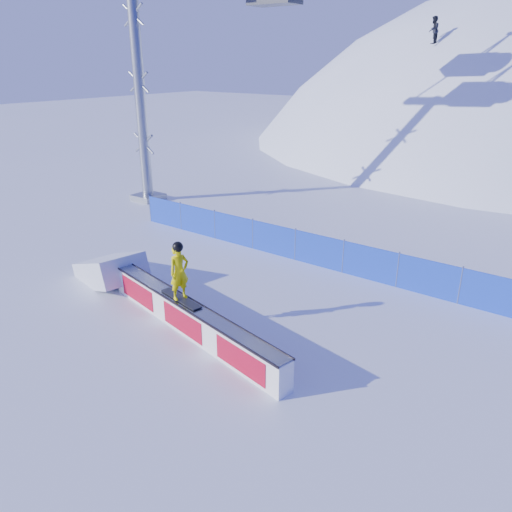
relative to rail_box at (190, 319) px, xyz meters
The scene contains 6 objects.
ground 3.00m from the rail_box, 37.19° to the left, with size 160.00×160.00×0.00m, color silver.
snow_hill 47.58m from the rail_box, 86.91° to the left, with size 64.00×64.00×64.00m.
safety_fence 6.72m from the rail_box, 69.43° to the left, with size 22.05×0.05×1.30m.
rail_box is the anchor object (origin of this frame).
snow_ramp 4.72m from the rail_box, 168.70° to the left, with size 2.45×1.63×0.92m, color silver, non-canonical shape.
snowboarder 1.34m from the rail_box, 168.70° to the left, with size 1.64×0.64×1.68m.
Camera 1 is at (6.36, -10.30, 7.07)m, focal length 35.00 mm.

